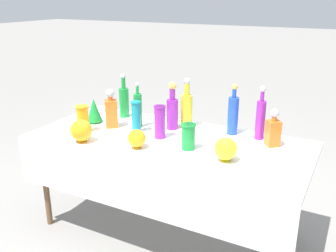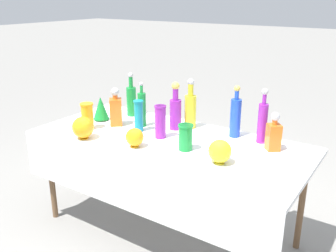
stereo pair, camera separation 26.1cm
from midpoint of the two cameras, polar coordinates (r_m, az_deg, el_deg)
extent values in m
plane|color=gray|center=(3.01, 2.58, -15.70)|extent=(40.00, 40.00, 0.00)
cube|color=white|center=(2.65, 2.82, -2.40)|extent=(1.96, 0.90, 0.03)
cube|color=white|center=(2.38, -3.00, -9.35)|extent=(1.96, 0.01, 0.35)
cylinder|color=brown|center=(3.09, -15.07, -7.50)|extent=(0.04, 0.04, 0.73)
cylinder|color=brown|center=(3.54, -6.62, -3.41)|extent=(0.04, 0.04, 0.73)
cylinder|color=brown|center=(2.84, 22.27, -10.86)|extent=(0.04, 0.04, 0.73)
cylinder|color=purple|center=(2.82, 3.79, 1.70)|extent=(0.09, 0.09, 0.23)
cylinder|color=purple|center=(2.77, 3.86, 4.82)|extent=(0.04, 0.04, 0.09)
sphere|color=gold|center=(2.76, 3.89, 6.08)|extent=(0.06, 0.06, 0.06)
cylinder|color=blue|center=(2.72, 12.95, 1.13)|extent=(0.08, 0.08, 0.28)
cylinder|color=blue|center=(2.67, 13.22, 4.61)|extent=(0.03, 0.03, 0.07)
sphere|color=gold|center=(2.66, 13.30, 5.55)|extent=(0.04, 0.04, 0.04)
cylinder|color=purple|center=(2.66, 16.93, 0.32)|extent=(0.07, 0.07, 0.28)
cylinder|color=purple|center=(2.61, 17.30, 3.94)|extent=(0.03, 0.03, 0.07)
sphere|color=#B2B2B7|center=(2.60, 17.41, 4.99)|extent=(0.04, 0.04, 0.04)
cylinder|color=#198C38|center=(3.14, -3.23, 3.70)|extent=(0.08, 0.08, 0.24)
cylinder|color=#198C38|center=(3.10, -3.29, 6.66)|extent=(0.03, 0.03, 0.09)
sphere|color=#B2B2B7|center=(3.09, -3.31, 7.71)|extent=(0.04, 0.04, 0.04)
cylinder|color=yellow|center=(2.86, 6.01, 2.13)|extent=(0.09, 0.09, 0.25)
cylinder|color=yellow|center=(2.81, 6.13, 5.46)|extent=(0.04, 0.04, 0.09)
sphere|color=#B2B2B7|center=(2.80, 6.17, 6.68)|extent=(0.05, 0.05, 0.05)
cylinder|color=#198C38|center=(2.87, -1.41, 2.44)|extent=(0.06, 0.06, 0.26)
cylinder|color=#198C38|center=(2.83, -1.44, 5.59)|extent=(0.02, 0.02, 0.06)
sphere|color=#B2B2B7|center=(2.82, -1.45, 6.39)|extent=(0.03, 0.03, 0.03)
cube|color=orange|center=(2.57, 18.60, -1.70)|extent=(0.12, 0.12, 0.18)
cylinder|color=orange|center=(2.53, 18.85, 0.55)|extent=(0.03, 0.03, 0.04)
sphere|color=#B2B2B7|center=(2.52, 18.94, 1.32)|extent=(0.06, 0.06, 0.06)
cube|color=orange|center=(2.91, -5.42, 2.08)|extent=(0.13, 0.13, 0.21)
cylinder|color=orange|center=(2.88, -5.49, 4.45)|extent=(0.04, 0.04, 0.04)
sphere|color=#B2B2B7|center=(2.87, -5.52, 5.18)|extent=(0.06, 0.06, 0.06)
cylinder|color=#198C38|center=(2.45, 5.74, -1.79)|extent=(0.09, 0.09, 0.17)
cylinder|color=#198C38|center=(2.42, 5.81, 0.00)|extent=(0.10, 0.10, 0.01)
cylinder|color=purple|center=(2.63, 1.63, 0.59)|extent=(0.08, 0.08, 0.24)
cylinder|color=purple|center=(2.60, 1.66, 2.94)|extent=(0.08, 0.08, 0.01)
cylinder|color=teal|center=(2.77, -1.81, 1.49)|extent=(0.06, 0.06, 0.24)
cylinder|color=teal|center=(2.73, -1.84, 3.73)|extent=(0.07, 0.07, 0.01)
cylinder|color=orange|center=(2.85, -9.66, 1.43)|extent=(0.09, 0.09, 0.20)
cylinder|color=orange|center=(2.83, -9.77, 3.27)|extent=(0.10, 0.10, 0.01)
cylinder|color=#198C38|center=(3.08, -7.73, 0.99)|extent=(0.06, 0.06, 0.01)
cone|color=#198C38|center=(3.05, -7.81, 2.71)|extent=(0.13, 0.13, 0.18)
cylinder|color=orange|center=(2.70, -10.04, -1.86)|extent=(0.07, 0.07, 0.01)
sphere|color=orange|center=(2.67, -10.14, -0.25)|extent=(0.15, 0.15, 0.15)
cylinder|color=yellow|center=(2.32, 11.07, -5.56)|extent=(0.06, 0.06, 0.01)
sphere|color=yellow|center=(2.29, 11.19, -3.86)|extent=(0.14, 0.14, 0.14)
cylinder|color=orange|center=(2.51, -2.10, -3.15)|extent=(0.06, 0.06, 0.01)
sphere|color=orange|center=(2.49, -2.12, -1.77)|extent=(0.12, 0.12, 0.12)
cube|color=white|center=(2.12, 7.50, -7.28)|extent=(0.06, 0.02, 0.04)
cube|color=white|center=(2.51, -6.56, -2.93)|extent=(0.06, 0.02, 0.04)
cube|color=tan|center=(3.92, 7.39, -4.52)|extent=(0.55, 0.34, 0.30)
cube|color=tan|center=(3.92, 8.08, -1.55)|extent=(0.48, 0.11, 0.09)
camera|label=1|loc=(0.13, -87.14, 1.00)|focal=40.00mm
camera|label=2|loc=(0.13, 92.86, -1.00)|focal=40.00mm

